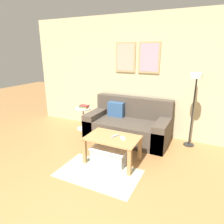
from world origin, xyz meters
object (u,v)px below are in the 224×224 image
Objects in this scene: coffee_table at (113,142)px; floor_lamp at (194,93)px; remote_control at (115,136)px; couch at (128,125)px; side_table at (83,116)px; book_stack at (84,106)px; storage_bin at (111,154)px; cell_phone at (123,138)px.

floor_lamp is (1.11, 1.03, 0.73)m from coffee_table.
couch is at bearing 123.31° from remote_control.
coffee_table is 1.67× the size of side_table.
side_table is (-1.27, 1.04, -0.04)m from coffee_table.
book_stack is at bearing 179.29° from floor_lamp.
couch is 1.17× the size of floor_lamp.
floor_lamp reaches higher than couch.
remote_control is at bearing 63.27° from coffee_table.
couch is 1.02m from coffee_table.
side_table is 1.64m from remote_control.
couch is at bearing 94.74° from storage_bin.
couch is at bearing 72.67° from cell_phone.
floor_lamp is 9.75× the size of remote_control.
coffee_table is 1.44× the size of storage_bin.
coffee_table is at bearing -137.03° from floor_lamp.
couch is 1.03m from storage_bin.
cell_phone is (1.42, -1.03, -0.10)m from book_stack.
coffee_table is 0.20m from cell_phone.
cell_phone is at bearing -73.65° from couch.
remote_control is at bearing 139.30° from cell_phone.
book_stack is (-1.26, 1.06, 0.20)m from coffee_table.
couch is at bearing 96.69° from coffee_table.
storage_bin is 1.82m from floor_lamp.
side_table is at bearing 179.77° from floor_lamp.
storage_bin is 0.38m from cell_phone.
book_stack is 1.47× the size of remote_control.
storage_bin is at bearing -40.21° from side_table.
floor_lamp is 10.45× the size of cell_phone.
book_stack is at bearing 138.84° from storage_bin.
coffee_table is at bearing -40.20° from book_stack.
book_stack reaches higher than side_table.
side_table is at bearing 140.74° from coffee_table.
floor_lamp is 2.81× the size of side_table.
coffee_table is 3.95× the size of book_stack.
book_stack reaches higher than cell_phone.
coffee_table is 1.65m from side_table.
cell_phone is at bearing -35.86° from book_stack.
couch is 12.21× the size of cell_phone.
couch reaches higher than remote_control.
floor_lamp reaches higher than storage_bin.
couch is at bearing -178.94° from floor_lamp.
remote_control is (0.14, -0.96, 0.17)m from couch.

